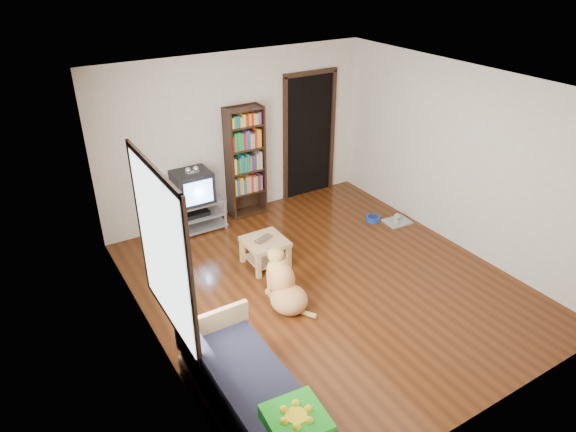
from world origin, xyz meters
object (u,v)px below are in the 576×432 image
grey_rag (397,222)px  green_cushion (296,422)px  dog (284,286)px  tv_stand (195,214)px  sofa (247,397)px  bookshelf (245,156)px  coffee_table (265,247)px  dog_bowl (373,219)px  crt_tv (192,186)px  laptop (266,240)px

grey_rag → green_cushion: bearing=-142.8°
dog → tv_stand: bearing=95.2°
sofa → bookshelf: bearing=62.7°
grey_rag → coffee_table: (-2.41, 0.04, 0.27)m
grey_rag → coffee_table: bearing=179.1°
dog → dog_bowl: bearing=25.1°
sofa → green_cushion: bearing=-79.2°
crt_tv → dog: 2.40m
grey_rag → dog: dog is taller
tv_stand → crt_tv: (0.00, 0.02, 0.47)m
bookshelf → sofa: (-1.92, -3.72, -0.74)m
dog_bowl → dog: (-2.34, -1.09, 0.23)m
dog_bowl → tv_stand: bearing=154.4°
bookshelf → coffee_table: 1.76m
coffee_table → dog: bearing=-104.6°
crt_tv → sofa: 3.81m
laptop → sofa: bearing=-144.9°
dog_bowl → grey_rag: size_ratio=0.55×
dog_bowl → coffee_table: size_ratio=0.40×
grey_rag → bookshelf: (-1.90, 1.57, 0.99)m
green_cushion → laptop: bearing=70.5°
bookshelf → sofa: bearing=-117.3°
grey_rag → crt_tv: bearing=152.3°
laptop → dog_bowl: bearing=-15.2°
green_cushion → tv_stand: size_ratio=0.53×
laptop → dog: (-0.23, -0.85, -0.15)m
dog → coffee_table: bearing=75.4°
tv_stand → crt_tv: size_ratio=1.55×
dog → bookshelf: bearing=73.0°
laptop → coffee_table: 0.13m
tv_stand → sofa: bearing=-105.0°
green_cushion → bookshelf: bearing=72.8°
dog_bowl → crt_tv: (-2.55, 1.24, 0.70)m
laptop → dog: 0.90m
crt_tv → dog: (0.21, -2.34, -0.48)m
crt_tv → coffee_table: (0.44, -1.46, -0.46)m
coffee_table → green_cushion: bearing=-114.4°
tv_stand → coffee_table: (0.44, -1.43, 0.01)m
dog_bowl → coffee_table: (-2.11, -0.21, 0.24)m
tv_stand → bookshelf: (0.95, 0.09, 0.73)m
grey_rag → tv_stand: 3.22m
green_cushion → grey_rag: green_cushion is taller
tv_stand → coffee_table: bearing=-72.9°
green_cushion → coffee_table: (1.29, 2.84, -0.22)m
dog_bowl → crt_tv: size_ratio=0.38×
sofa → tv_stand: bearing=75.0°
tv_stand → sofa: sofa is taller
tv_stand → green_cushion: bearing=-101.2°
laptop → dog_bowl: laptop is taller
tv_stand → crt_tv: 0.47m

